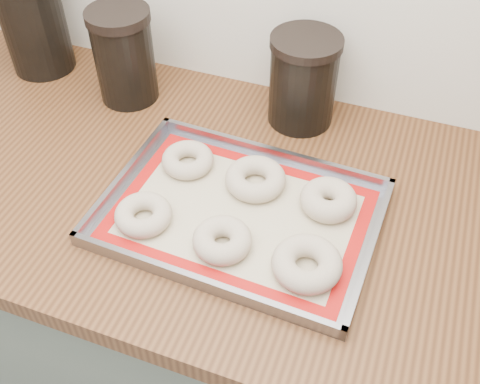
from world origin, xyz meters
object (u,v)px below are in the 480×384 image
at_px(bagel_back_mid, 255,179).
at_px(bagel_back_right, 328,200).
at_px(canister_left, 33,20).
at_px(bagel_front_left, 143,215).
at_px(bagel_front_mid, 222,240).
at_px(canister_right, 303,80).
at_px(baking_tray, 240,214).
at_px(canister_mid, 124,55).
at_px(bagel_front_right, 307,264).
at_px(bagel_back_left, 188,160).

relative_size(bagel_back_mid, bagel_back_right, 1.11).
bearing_deg(canister_left, bagel_front_left, -39.14).
distance_m(bagel_front_mid, canister_right, 0.38).
height_order(bagel_front_mid, canister_right, canister_right).
distance_m(baking_tray, canister_right, 0.31).
height_order(bagel_back_right, canister_mid, canister_mid).
bearing_deg(baking_tray, bagel_front_mid, -91.46).
height_order(bagel_front_right, canister_mid, canister_mid).
xyz_separation_m(bagel_back_right, canister_right, (-0.12, 0.23, 0.07)).
relative_size(bagel_front_mid, bagel_back_mid, 0.89).
xyz_separation_m(baking_tray, bagel_front_left, (-0.15, -0.07, 0.01)).
bearing_deg(bagel_back_left, bagel_back_right, -2.81).
bearing_deg(bagel_back_right, bagel_front_mid, -133.73).
xyz_separation_m(bagel_front_mid, bagel_back_mid, (0.00, 0.15, -0.00)).
distance_m(baking_tray, bagel_front_mid, 0.08).
xyz_separation_m(bagel_back_right, canister_mid, (-0.48, 0.18, 0.07)).
relative_size(bagel_front_right, canister_left, 0.48).
xyz_separation_m(bagel_back_left, canister_left, (-0.45, 0.20, 0.09)).
relative_size(baking_tray, bagel_back_mid, 4.36).
bearing_deg(baking_tray, canister_right, 85.98).
xyz_separation_m(bagel_front_left, bagel_front_right, (0.28, -0.01, 0.00)).
xyz_separation_m(bagel_back_mid, canister_mid, (-0.35, 0.17, 0.08)).
relative_size(bagel_back_right, canister_mid, 0.50).
height_order(bagel_back_left, canister_right, canister_right).
distance_m(bagel_back_mid, bagel_back_right, 0.13).
bearing_deg(baking_tray, bagel_back_mid, 88.70).
bearing_deg(bagel_front_right, canister_mid, 146.04).
bearing_deg(bagel_back_right, bagel_front_left, -154.04).
bearing_deg(bagel_back_left, canister_right, 54.63).
xyz_separation_m(bagel_front_left, bagel_front_mid, (0.14, -0.01, 0.00)).
bearing_deg(bagel_back_left, bagel_front_right, -30.10).
height_order(bagel_front_mid, bagel_back_mid, same).
xyz_separation_m(baking_tray, bagel_front_mid, (-0.00, -0.08, 0.02)).
relative_size(baking_tray, bagel_back_left, 4.92).
bearing_deg(bagel_back_right, bagel_back_left, 177.19).
distance_m(bagel_back_mid, canister_mid, 0.39).
relative_size(bagel_front_right, canister_right, 0.60).
distance_m(bagel_back_right, canister_mid, 0.52).
bearing_deg(canister_right, canister_left, -178.60).
bearing_deg(canister_mid, canister_left, 171.63).
bearing_deg(canister_right, bagel_back_right, -63.35).
distance_m(bagel_front_left, canister_right, 0.41).
distance_m(bagel_back_left, bagel_back_right, 0.27).
bearing_deg(baking_tray, canister_mid, 144.14).
relative_size(bagel_front_left, canister_right, 0.52).
relative_size(baking_tray, bagel_front_mid, 4.90).
bearing_deg(bagel_back_mid, canister_mid, 153.34).
distance_m(canister_left, canister_right, 0.60).
bearing_deg(bagel_front_left, bagel_front_mid, -2.63).
height_order(bagel_front_right, bagel_back_right, bagel_back_right).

